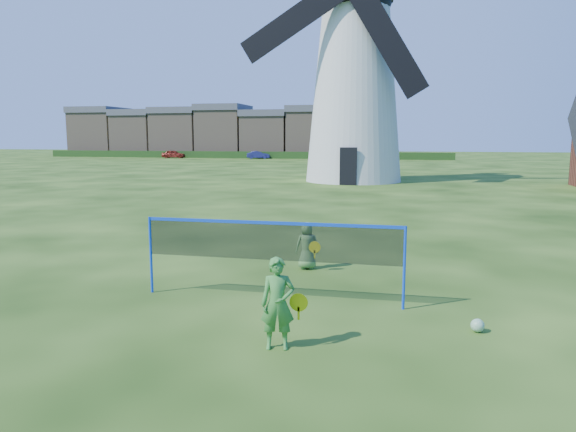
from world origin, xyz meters
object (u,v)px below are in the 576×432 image
(badminton_net, at_px, (271,243))
(car_right, at_px, (258,155))
(player_boy, at_px, (307,245))
(car_left, at_px, (174,154))
(windmill, at_px, (355,80))
(player_girl, at_px, (278,304))
(play_ball, at_px, (477,325))

(badminton_net, height_order, car_right, badminton_net)
(player_boy, distance_m, car_left, 69.73)
(windmill, relative_size, badminton_net, 4.05)
(car_left, bearing_deg, windmill, -145.92)
(windmill, bearing_deg, car_right, 115.28)
(badminton_net, xyz_separation_m, car_left, (-31.54, 64.67, -0.55))
(player_girl, bearing_deg, badminton_net, 93.96)
(badminton_net, height_order, play_ball, badminton_net)
(badminton_net, xyz_separation_m, player_girl, (0.69, -2.27, -0.45))
(player_boy, xyz_separation_m, play_ball, (3.46, -3.52, -0.46))
(badminton_net, bearing_deg, play_ball, -13.99)
(windmill, relative_size, play_ball, 92.98)
(player_boy, height_order, play_ball, player_boy)
(player_girl, xyz_separation_m, car_left, (-32.23, 66.95, -0.11))
(player_boy, bearing_deg, player_girl, 81.91)
(play_ball, bearing_deg, car_right, 108.63)
(player_boy, bearing_deg, badminton_net, 71.55)
(player_girl, distance_m, player_boy, 4.90)
(play_ball, height_order, car_right, car_right)
(player_girl, bearing_deg, car_right, 93.10)
(play_ball, bearing_deg, player_boy, 134.48)
(play_ball, xyz_separation_m, car_left, (-35.23, 65.59, 0.48))
(car_left, bearing_deg, car_right, -92.73)
(windmill, xyz_separation_m, car_right, (-17.42, 36.87, -6.53))
(player_girl, distance_m, car_right, 70.37)
(player_girl, relative_size, player_boy, 1.22)
(windmill, bearing_deg, player_girl, -86.41)
(windmill, bearing_deg, car_left, 129.96)
(windmill, xyz_separation_m, player_boy, (1.47, -25.90, -6.50))
(play_ball, bearing_deg, badminton_net, 166.01)
(play_ball, bearing_deg, windmill, 99.51)
(play_ball, relative_size, car_right, 0.07)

